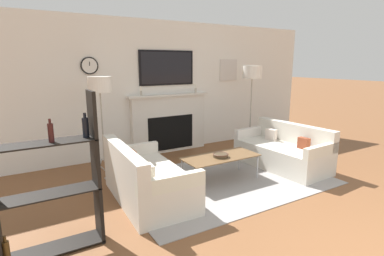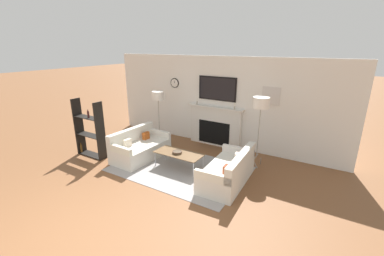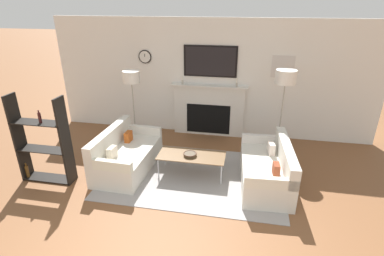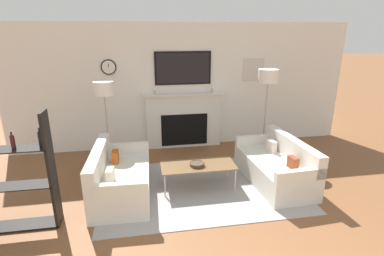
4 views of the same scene
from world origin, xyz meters
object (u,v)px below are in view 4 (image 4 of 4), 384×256
Objects in this scene: couch_left at (119,179)px; coffee_table at (198,166)px; couch_right at (276,167)px; floor_lamp_right at (268,77)px; floor_lamp_left at (104,90)px; decorative_bowl at (197,164)px; shelf_unit at (15,177)px.

coffee_table is (1.28, 0.03, 0.11)m from couch_left.
floor_lamp_right is (0.26, 1.20, 1.37)m from couch_right.
couch_left is 1.73m from floor_lamp_left.
decorative_bowl is 0.15× the size of floor_lamp_left.
decorative_bowl is at bearing -179.96° from couch_right.
floor_lamp_left is at bearing -180.00° from floor_lamp_right.
decorative_bowl is 2.37m from floor_lamp_right.
couch_right is 0.94× the size of floor_lamp_right.
couch_left is 0.96× the size of couch_right.
floor_lamp_right reaches higher than couch_right.
floor_lamp_right is (1.63, 1.16, 1.26)m from coffee_table.
couch_right is 3.38m from floor_lamp_left.
decorative_bowl is 2.20m from floor_lamp_left.
floor_lamp_right reaches higher than decorative_bowl.
coffee_table is 5.00× the size of decorative_bowl.
shelf_unit reaches higher than decorative_bowl.
couch_right is at bearing -1.31° from coffee_table.
shelf_unit is (-1.24, -0.62, 0.46)m from couch_left.
couch_right is 3.98m from shelf_unit.
decorative_bowl is at bearing 0.03° from couch_left.
coffee_table is 0.68× the size of floor_lamp_right.
decorative_bowl is at bearing -125.46° from coffee_table.
coffee_table is 2.37m from floor_lamp_right.
couch_left is 1.29m from coffee_table.
couch_left is 1.02× the size of shelf_unit.
couch_left is 0.98× the size of floor_lamp_left.
couch_left is 6.63× the size of decorative_bowl.
coffee_table is 2.23m from floor_lamp_left.
floor_lamp_right reaches higher than couch_left.
couch_right is 1.06× the size of shelf_unit.
coffee_table is 2.63m from shelf_unit.
floor_lamp_left reaches higher than couch_right.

